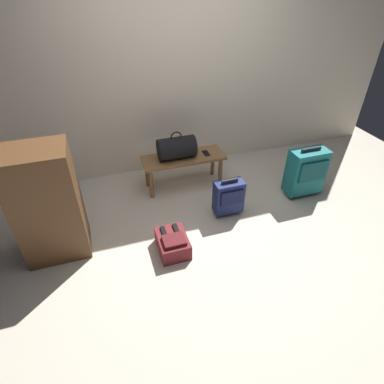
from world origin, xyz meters
TOP-DOWN VIEW (x-y plane):
  - ground_plane at (0.00, 0.00)m, footprint 6.60×6.60m
  - back_wall at (0.00, 1.60)m, footprint 6.00×0.10m
  - bench at (-0.12, 1.01)m, footprint 1.00×0.36m
  - duffel_bag_black at (-0.20, 1.01)m, footprint 0.44×0.26m
  - cell_phone at (0.17, 1.00)m, footprint 0.07×0.14m
  - suitcase_upright_teal at (1.20, 0.38)m, footprint 0.44×0.25m
  - suitcase_small_navy at (0.19, 0.31)m, footprint 0.32×0.19m
  - backpack_maroon at (-0.55, -0.04)m, footprint 0.28×0.38m
  - side_cabinet at (-1.59, 0.32)m, footprint 0.56×0.44m

SIDE VIEW (x-z plane):
  - ground_plane at x=0.00m, z-range 0.00..0.00m
  - backpack_maroon at x=-0.55m, z-range -0.01..0.20m
  - suitcase_small_navy at x=0.19m, z-range 0.01..0.47m
  - suitcase_upright_teal at x=1.20m, z-range 0.01..0.64m
  - bench at x=-0.12m, z-range 0.14..0.56m
  - cell_phone at x=0.17m, z-range 0.42..0.42m
  - duffel_bag_black at x=-0.20m, z-range 0.38..0.72m
  - side_cabinet at x=-1.59m, z-range 0.00..1.10m
  - back_wall at x=0.00m, z-range 0.00..2.80m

